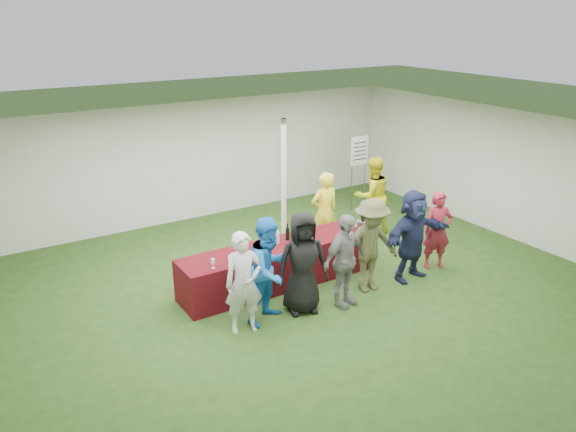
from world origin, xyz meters
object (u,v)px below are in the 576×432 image
serving_table (278,265)px  customer_0 (244,283)px  staff_back (372,196)px  customer_4 (371,246)px  customer_1 (270,270)px  customer_5 (413,235)px  dump_bucket (362,226)px  wine_list_sign (359,156)px  customer_2 (303,263)px  customer_6 (437,231)px  staff_pourer (324,212)px  customer_3 (344,261)px

serving_table → customer_0: size_ratio=2.26×
staff_back → customer_4: size_ratio=1.02×
customer_1 → customer_5: (2.87, -0.12, -0.02)m
serving_table → customer_5: (2.14, -1.07, 0.46)m
serving_table → staff_back: bearing=19.0°
serving_table → customer_4: bearing=-39.8°
dump_bucket → wine_list_sign: wine_list_sign is taller
customer_2 → customer_0: bearing=-161.3°
wine_list_sign → customer_6: bearing=-103.9°
staff_back → customer_0: bearing=36.2°
dump_bucket → customer_6: 1.42m
staff_back → customer_4: bearing=59.4°
staff_back → staff_pourer: bearing=20.0°
dump_bucket → serving_table: bearing=172.5°
customer_0 → customer_4: size_ratio=0.96×
serving_table → dump_bucket: 1.75m
staff_pourer → staff_back: bearing=-167.7°
customer_5 → customer_6: size_ratio=1.13×
customer_6 → wine_list_sign: bearing=100.1°
serving_table → wine_list_sign: size_ratio=2.00×
customer_5 → serving_table: bearing=148.0°
customer_3 → customer_6: size_ratio=1.07×
wine_list_sign → staff_back: size_ratio=1.06×
customer_1 → customer_3: size_ratio=1.07×
dump_bucket → customer_5: bearing=-61.2°
staff_pourer → customer_0: 3.30m
wine_list_sign → customer_3: 4.85m
customer_0 → customer_1: customer_1 is taller
serving_table → staff_pourer: size_ratio=2.19×
customer_0 → customer_2: bearing=14.6°
customer_4 → serving_table: bearing=145.0°
serving_table → staff_back: 3.18m
staff_pourer → customer_0: size_ratio=1.03×
staff_pourer → customer_4: (-0.32, -1.79, 0.01)m
customer_3 → customer_5: bearing=-6.9°
customer_2 → customer_5: 2.29m
customer_0 → customer_6: 4.10m
customer_2 → customer_4: size_ratio=1.01×
customer_1 → staff_pourer: bearing=16.4°
serving_table → customer_6: customer_6 is taller
customer_0 → customer_1: size_ratio=0.94×
customer_4 → wine_list_sign: bearing=58.9°
wine_list_sign → customer_3: wine_list_sign is taller
customer_2 → customer_6: 3.03m
staff_back → customer_1: 4.20m
dump_bucket → customer_2: bearing=-157.0°
dump_bucket → wine_list_sign: 3.36m
wine_list_sign → customer_0: 6.04m
customer_0 → wine_list_sign: bearing=47.5°
staff_pourer → customer_4: 1.82m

